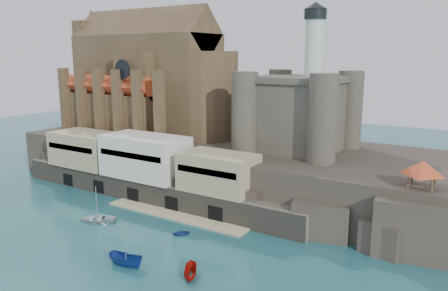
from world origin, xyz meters
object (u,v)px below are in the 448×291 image
object	(u,v)px
church	(152,84)
castle_keep	(299,110)
boat_2	(126,266)
pavilion	(423,170)

from	to	relation	value
church	castle_keep	distance (m)	40.39
boat_2	pavilion	bearing A→B (deg)	-56.97
church	castle_keep	bearing A→B (deg)	-1.11
church	boat_2	bearing A→B (deg)	-52.64
church	boat_2	xyz separation A→B (m)	(32.63, -42.74, -22.13)
castle_keep	boat_2	bearing A→B (deg)	-100.23
church	boat_2	world-z (taller)	church
castle_keep	boat_2	distance (m)	46.41
church	boat_2	distance (m)	58.15
church	pavilion	xyz separation A→B (m)	(66.13, -15.85, -9.40)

